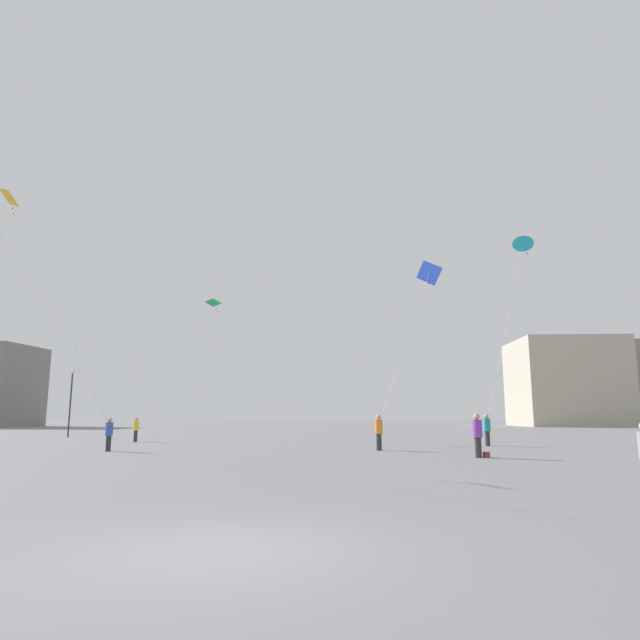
% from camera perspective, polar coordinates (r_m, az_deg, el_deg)
% --- Properties ---
extents(ground_plane, '(300.00, 300.00, 0.00)m').
position_cam_1_polar(ground_plane, '(7.89, -10.41, -22.57)').
color(ground_plane, slate).
extents(person_in_purple, '(0.40, 0.40, 1.83)m').
position_cam_1_polar(person_in_purple, '(24.43, 16.01, -11.22)').
color(person_in_purple, '#2D2D33').
rests_on(person_in_purple, ground_plane).
extents(person_in_orange, '(0.39, 0.39, 1.78)m').
position_cam_1_polar(person_in_orange, '(28.39, 6.11, -11.34)').
color(person_in_orange, '#2D2D33').
rests_on(person_in_orange, ground_plane).
extents(person_in_blue, '(0.36, 0.36, 1.64)m').
position_cam_1_polar(person_in_blue, '(29.41, -21.03, -10.85)').
color(person_in_blue, '#2D2D33').
rests_on(person_in_blue, ground_plane).
extents(person_in_teal, '(0.40, 0.40, 1.83)m').
position_cam_1_polar(person_in_teal, '(33.69, 16.93, -10.69)').
color(person_in_teal, '#2D2D33').
rests_on(person_in_teal, ground_plane).
extents(person_in_yellow, '(0.35, 0.35, 1.61)m').
position_cam_1_polar(person_in_yellow, '(39.02, -18.54, -10.60)').
color(person_in_yellow, '#2D2D33').
rests_on(person_in_yellow, ground_plane).
extents(kite_emerald_delta, '(4.61, 3.47, 8.95)m').
position_cam_1_polar(kite_emerald_delta, '(41.35, -11.20, 1.40)').
color(kite_emerald_delta, green).
extents(kite_cyan_diamond, '(4.39, 3.55, 12.08)m').
position_cam_1_polar(kite_cyan_diamond, '(38.88, 20.28, 7.43)').
color(kite_cyan_diamond, '#1EB2C6').
extents(kite_cobalt_delta, '(3.66, 2.17, 8.64)m').
position_cam_1_polar(kite_cobalt_delta, '(30.86, 11.28, 4.63)').
color(kite_cobalt_delta, blue).
extents(kite_amber_delta, '(4.58, 4.20, 10.80)m').
position_cam_1_polar(kite_amber_delta, '(30.01, -29.29, 10.57)').
color(kite_amber_delta, yellow).
extents(building_centre_hall, '(15.54, 14.84, 13.60)m').
position_cam_1_polar(building_centre_hall, '(96.49, 24.08, -5.97)').
color(building_centre_hall, '#B2A893').
rests_on(building_centre_hall, ground_plane).
extents(lamppost_west, '(0.36, 0.36, 5.39)m').
position_cam_1_polar(lamppost_west, '(48.94, -24.39, -6.81)').
color(lamppost_west, '#2D2D30').
rests_on(lamppost_west, ground_plane).
extents(handbag_beside_flyer, '(0.33, 0.32, 0.24)m').
position_cam_1_polar(handbag_beside_flyer, '(24.65, 16.88, -13.22)').
color(handbag_beside_flyer, maroon).
rests_on(handbag_beside_flyer, ground_plane).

